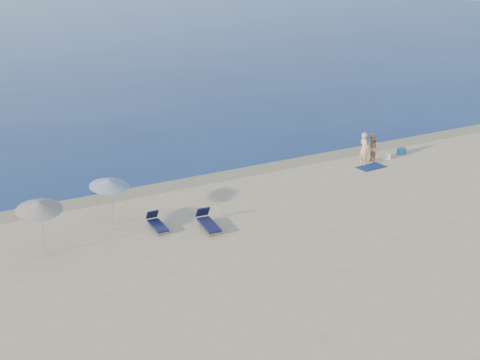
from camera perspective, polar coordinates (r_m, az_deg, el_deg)
name	(u,v)px	position (r m, az deg, el deg)	size (l,w,h in m)	color
sea	(13,27)	(108.78, -20.75, 13.38)	(240.00, 160.00, 0.01)	#0C214A
wet_sand_strip	(273,166)	(33.02, 3.12, 1.32)	(240.00, 1.60, 0.00)	#847254
person_left	(364,149)	(33.69, 11.68, 2.94)	(0.67, 0.44, 1.83)	tan
person_right	(372,148)	(34.14, 12.39, 2.94)	(0.79, 0.61, 1.62)	tan
beach_towel	(371,167)	(33.56, 12.34, 1.21)	(1.59, 0.89, 0.03)	#0E1E4A
white_bag	(387,157)	(35.09, 13.75, 2.14)	(0.32, 0.27, 0.27)	white
blue_cooler	(401,151)	(36.25, 15.06, 2.67)	(0.49, 0.35, 0.35)	#206CAE
umbrella_near	(109,183)	(25.77, -12.30, -0.27)	(2.07, 2.09, 2.17)	silver
umbrella_far	(39,206)	(23.74, -18.52, -2.34)	(1.85, 1.87, 2.34)	silver
lounger_left	(157,224)	(25.55, -7.89, -4.12)	(0.55, 1.53, 0.67)	#141838
lounger_right	(208,222)	(25.37, -3.07, -4.04)	(0.76, 1.78, 0.76)	#131435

